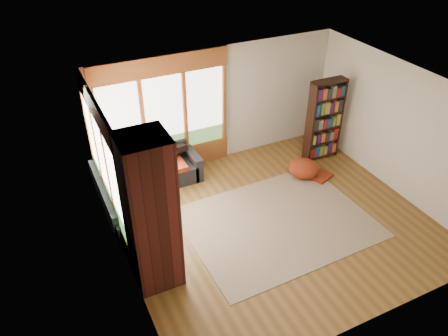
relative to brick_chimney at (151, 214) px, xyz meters
name	(u,v)px	position (x,y,z in m)	size (l,w,h in m)	color
floor	(274,221)	(2.40, 0.35, -1.30)	(5.50, 5.50, 0.00)	brown
ceiling	(285,93)	(2.40, 0.35, 1.30)	(5.50, 5.50, 0.00)	white
wall_back	(217,106)	(2.40, 2.85, 0.00)	(5.50, 0.04, 2.60)	silver
wall_front	(381,259)	(2.40, -2.15, 0.00)	(5.50, 0.04, 2.60)	silver
wall_left	(121,207)	(-0.35, 0.35, 0.00)	(0.04, 5.00, 2.60)	silver
wall_right	(400,130)	(5.15, 0.35, 0.00)	(0.04, 5.00, 2.60)	silver
windows_back	(165,115)	(1.20, 2.82, 0.05)	(2.82, 0.10, 1.90)	#945025
windows_left	(104,164)	(-0.32, 1.55, 0.05)	(0.10, 2.62, 1.90)	#945025
roller_blind	(92,122)	(-0.29, 2.38, 0.45)	(0.03, 0.72, 0.90)	#6B7D54
brick_chimney	(151,214)	(0.00, 0.00, 0.00)	(0.70, 0.70, 2.60)	#471914
sectional_sofa	(145,187)	(0.45, 2.05, -1.00)	(2.20, 2.20, 0.80)	black
area_rug	(278,222)	(2.44, 0.28, -1.29)	(3.36, 2.57, 0.01)	beige
bookshelf	(324,120)	(4.54, 1.87, -0.36)	(0.80, 0.27, 1.87)	black
pouf	(304,168)	(3.75, 1.39, -1.11)	(0.66, 0.66, 0.36)	maroon
dog_tan	(154,164)	(0.66, 2.02, -0.50)	(1.05, 1.00, 0.51)	brown
dog_brindle	(145,185)	(0.31, 1.48, -0.55)	(0.60, 0.85, 0.43)	#3B2718
throw_pillows	(143,164)	(0.48, 2.20, -0.56)	(1.98, 1.68, 0.45)	black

